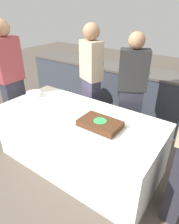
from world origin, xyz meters
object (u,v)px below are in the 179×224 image
object	(u,v)px
person_cutting_cake	(131,94)
person_seated_left	(11,80)
cake	(100,124)
plate_stack	(34,94)
wine_glass	(37,95)
person_standing_back	(91,80)

from	to	relation	value
person_cutting_cake	person_seated_left	distance (m)	1.74
cake	person_seated_left	world-z (taller)	person_seated_left
person_cutting_cake	person_seated_left	world-z (taller)	person_seated_left
cake	plate_stack	bearing A→B (deg)	174.39
person_cutting_cake	person_seated_left	xyz separation A→B (m)	(-1.59, -0.71, 0.08)
plate_stack	person_seated_left	distance (m)	0.42
wine_glass	person_seated_left	world-z (taller)	person_seated_left
plate_stack	person_standing_back	distance (m)	0.86
person_standing_back	wine_glass	bearing A→B (deg)	90.64
plate_stack	person_seated_left	bearing A→B (deg)	-170.00
wine_glass	person_cutting_cake	xyz separation A→B (m)	(0.97, 0.77, -0.01)
person_cutting_cake	person_standing_back	distance (m)	0.65
plate_stack	cake	bearing A→B (deg)	-5.61
wine_glass	person_seated_left	xyz separation A→B (m)	(-0.62, 0.06, 0.07)
wine_glass	person_standing_back	distance (m)	0.83
cake	person_cutting_cake	distance (m)	0.76
person_cutting_cake	wine_glass	bearing A→B (deg)	11.93
cake	person_cutting_cake	bearing A→B (deg)	90.00
plate_stack	person_cutting_cake	distance (m)	1.37
cake	wine_glass	size ratio (longest dim) A/B	2.60
person_seated_left	plate_stack	bearing A→B (deg)	-80.00
person_seated_left	person_standing_back	world-z (taller)	person_seated_left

